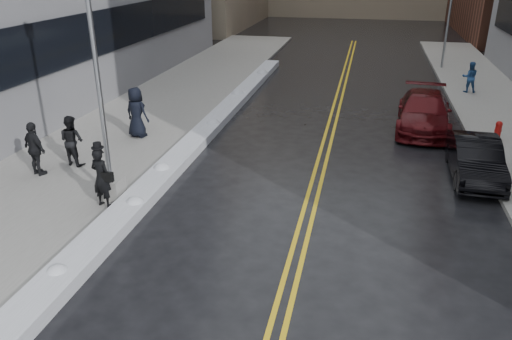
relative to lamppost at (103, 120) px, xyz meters
The scene contains 15 objects.
ground 4.62m from the lamppost, 31.22° to the right, with size 160.00×160.00×0.00m, color black.
sidewalk_west 8.72m from the lamppost, 107.03° to the left, with size 5.50×50.00×0.15m, color gray.
lane_line_left 10.12m from the lamppost, 54.77° to the left, with size 0.12×50.00×0.01m, color gold.
lane_line_right 10.29m from the lamppost, 53.36° to the left, with size 0.12×50.00×0.01m, color gold.
snow_ridge 6.50m from the lamppost, 81.94° to the left, with size 0.90×30.00×0.34m, color silver.
lamppost is the anchor object (origin of this frame).
fire_hydrant 14.81m from the lamppost, 33.04° to the left, with size 0.26×0.26×0.73m.
traffic_signal 24.98m from the lamppost, 61.79° to the left, with size 0.16×0.20×6.00m.
pedestrian_fedora 1.61m from the lamppost, 83.93° to the right, with size 0.64×0.42×1.76m, color black.
pedestrian_b 3.56m from the lamppost, 140.09° to the left, with size 0.84×0.66×1.73m, color black.
pedestrian_c 5.62m from the lamppost, 106.69° to the left, with size 0.97×0.63×1.98m, color black.
pedestrian_d 3.61m from the lamppost, 162.25° to the left, with size 1.05×0.44×1.79m, color black.
pedestrian_east 19.99m from the lamppost, 51.53° to the left, with size 0.78×0.60×1.60m, color navy.
car_black 11.73m from the lamppost, 21.21° to the left, with size 1.42×4.08×1.34m, color black.
car_maroon 13.35m from the lamppost, 43.61° to the left, with size 2.11×5.20×1.51m, color #450B0E.
Camera 1 is at (3.78, -10.11, 6.74)m, focal length 35.00 mm.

